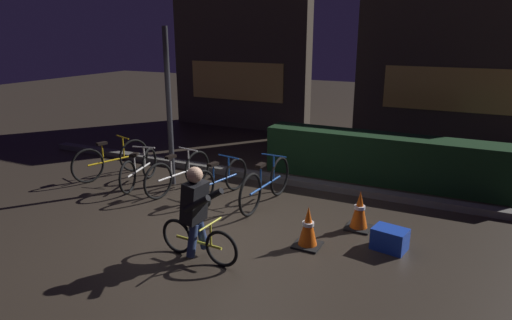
% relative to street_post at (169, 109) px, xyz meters
% --- Properties ---
extents(ground_plane, '(40.00, 40.00, 0.00)m').
position_rel_street_post_xyz_m(ground_plane, '(1.88, -1.20, -1.46)').
color(ground_plane, '#2D261E').
extents(sidewalk_curb, '(12.00, 0.24, 0.12)m').
position_rel_street_post_xyz_m(sidewalk_curb, '(1.88, 1.00, -1.40)').
color(sidewalk_curb, '#56544F').
rests_on(sidewalk_curb, ground).
extents(hedge_row, '(4.80, 0.70, 0.93)m').
position_rel_street_post_xyz_m(hedge_row, '(3.68, 1.90, -0.99)').
color(hedge_row, black).
rests_on(hedge_row, ground).
extents(storefront_left, '(4.29, 0.54, 4.81)m').
position_rel_street_post_xyz_m(storefront_left, '(-1.35, 5.30, 0.93)').
color(storefront_left, '#42382D').
rests_on(storefront_left, ground).
extents(storefront_right, '(5.36, 0.54, 4.29)m').
position_rel_street_post_xyz_m(storefront_right, '(4.68, 6.00, 0.68)').
color(storefront_right, '#42382D').
rests_on(storefront_right, ground).
extents(street_post, '(0.10, 0.10, 2.92)m').
position_rel_street_post_xyz_m(street_post, '(0.00, 0.00, 0.00)').
color(street_post, '#2D2D33').
rests_on(street_post, ground).
extents(parked_bike_leftmost, '(0.57, 1.63, 0.78)m').
position_rel_street_post_xyz_m(parked_bike_leftmost, '(-1.35, -0.18, -1.11)').
color(parked_bike_leftmost, black).
rests_on(parked_bike_leftmost, ground).
extents(parked_bike_left_mid, '(0.49, 1.47, 0.69)m').
position_rel_street_post_xyz_m(parked_bike_left_mid, '(-0.52, -0.34, -1.14)').
color(parked_bike_left_mid, black).
rests_on(parked_bike_left_mid, ground).
extents(parked_bike_center_left, '(0.46, 1.61, 0.75)m').
position_rel_street_post_xyz_m(parked_bike_center_left, '(0.35, -0.28, -1.12)').
color(parked_bike_center_left, black).
rests_on(parked_bike_center_left, ground).
extents(parked_bike_center_right, '(0.46, 1.48, 0.69)m').
position_rel_street_post_xyz_m(parked_bike_center_right, '(1.17, -0.21, -1.14)').
color(parked_bike_center_right, black).
rests_on(parked_bike_center_right, ground).
extents(parked_bike_right_mid, '(0.46, 1.75, 0.80)m').
position_rel_street_post_xyz_m(parked_bike_right_mid, '(2.05, -0.18, -1.10)').
color(parked_bike_right_mid, black).
rests_on(parked_bike_right_mid, ground).
extents(traffic_cone_near, '(0.36, 0.36, 0.58)m').
position_rel_street_post_xyz_m(traffic_cone_near, '(3.21, -1.30, -1.18)').
color(traffic_cone_near, black).
rests_on(traffic_cone_near, ground).
extents(traffic_cone_far, '(0.36, 0.36, 0.59)m').
position_rel_street_post_xyz_m(traffic_cone_far, '(3.70, -0.44, -1.17)').
color(traffic_cone_far, black).
rests_on(traffic_cone_far, ground).
extents(blue_crate, '(0.49, 0.40, 0.30)m').
position_rel_street_post_xyz_m(blue_crate, '(4.23, -0.90, -1.31)').
color(blue_crate, '#193DB7').
rests_on(blue_crate, ground).
extents(cyclist, '(1.19, 0.54, 1.25)m').
position_rel_street_post_xyz_m(cyclist, '(2.05, -2.24, -0.83)').
color(cyclist, black).
rests_on(cyclist, ground).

